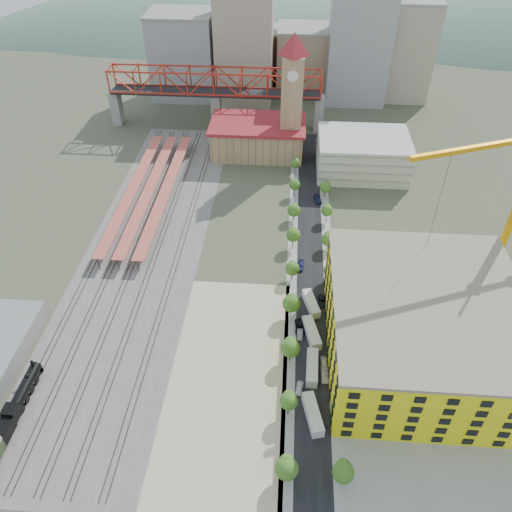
# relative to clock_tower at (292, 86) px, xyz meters

# --- Properties ---
(ground) EXTENTS (400.00, 400.00, 0.00)m
(ground) POSITION_rel_clock_tower_xyz_m (-8.00, -79.99, -28.70)
(ground) COLOR #474C38
(ground) RESTS_ON ground
(ballast_strip) EXTENTS (36.00, 165.00, 0.06)m
(ballast_strip) POSITION_rel_clock_tower_xyz_m (-44.00, -62.49, -28.67)
(ballast_strip) COLOR #605E59
(ballast_strip) RESTS_ON ground
(dirt_lot) EXTENTS (28.00, 67.00, 0.06)m
(dirt_lot) POSITION_rel_clock_tower_xyz_m (-12.00, -111.49, -28.67)
(dirt_lot) COLOR tan
(dirt_lot) RESTS_ON ground
(street_asphalt) EXTENTS (12.00, 170.00, 0.06)m
(street_asphalt) POSITION_rel_clock_tower_xyz_m (8.00, -64.99, -28.67)
(street_asphalt) COLOR black
(street_asphalt) RESTS_ON ground
(sidewalk_west) EXTENTS (3.00, 170.00, 0.04)m
(sidewalk_west) POSITION_rel_clock_tower_xyz_m (2.50, -64.99, -28.68)
(sidewalk_west) COLOR gray
(sidewalk_west) RESTS_ON ground
(sidewalk_east) EXTENTS (3.00, 170.00, 0.04)m
(sidewalk_east) POSITION_rel_clock_tower_xyz_m (13.50, -64.99, -28.68)
(sidewalk_east) COLOR gray
(sidewalk_east) RESTS_ON ground
(construction_pad) EXTENTS (50.00, 90.00, 0.06)m
(construction_pad) POSITION_rel_clock_tower_xyz_m (37.00, -99.99, -28.67)
(construction_pad) COLOR gray
(construction_pad) RESTS_ON ground
(rail_tracks) EXTENTS (26.56, 160.00, 0.18)m
(rail_tracks) POSITION_rel_clock_tower_xyz_m (-45.80, -62.49, -28.55)
(rail_tracks) COLOR #382B23
(rail_tracks) RESTS_ON ground
(platform_canopies) EXTENTS (16.00, 80.00, 4.12)m
(platform_canopies) POSITION_rel_clock_tower_xyz_m (-49.00, -34.99, -24.70)
(platform_canopies) COLOR #D55D52
(platform_canopies) RESTS_ON ground
(station_hall) EXTENTS (38.00, 24.00, 13.10)m
(station_hall) POSITION_rel_clock_tower_xyz_m (-13.00, 2.01, -22.03)
(station_hall) COLOR tan
(station_hall) RESTS_ON ground
(clock_tower) EXTENTS (12.00, 12.00, 52.00)m
(clock_tower) POSITION_rel_clock_tower_xyz_m (0.00, 0.00, 0.00)
(clock_tower) COLOR tan
(clock_tower) RESTS_ON ground
(parking_garage) EXTENTS (34.00, 26.00, 14.00)m
(parking_garage) POSITION_rel_clock_tower_xyz_m (28.00, -9.99, -21.70)
(parking_garage) COLOR silver
(parking_garage) RESTS_ON ground
(truss_bridge) EXTENTS (94.00, 9.60, 25.60)m
(truss_bridge) POSITION_rel_clock_tower_xyz_m (-33.00, 25.01, -9.83)
(truss_bridge) COLOR gray
(truss_bridge) RESTS_ON ground
(construction_building) EXTENTS (44.60, 50.60, 18.80)m
(construction_building) POSITION_rel_clock_tower_xyz_m (34.00, -99.99, -19.29)
(construction_building) COLOR #F8FF15
(construction_building) RESTS_ON ground
(street_trees) EXTENTS (15.40, 124.40, 8.00)m
(street_trees) POSITION_rel_clock_tower_xyz_m (8.00, -74.99, -28.70)
(street_trees) COLOR #386F21
(street_trees) RESTS_ON ground
(skyline) EXTENTS (133.00, 46.00, 60.00)m
(skyline) POSITION_rel_clock_tower_xyz_m (-0.53, 62.32, -5.89)
(skyline) COLOR #9EA0A3
(skyline) RESTS_ON ground
(distant_hills) EXTENTS (647.00, 264.00, 227.00)m
(distant_hills) POSITION_rel_clock_tower_xyz_m (37.28, 180.01, -108.23)
(distant_hills) COLOR #4C6B59
(distant_hills) RESTS_ON ground
(locomotive) EXTENTS (2.94, 22.66, 5.66)m
(locomotive) POSITION_rel_clock_tower_xyz_m (-58.00, -122.53, -26.58)
(locomotive) COLOR black
(locomotive) RESTS_ON ground
(site_trailer_a) EXTENTS (4.99, 10.53, 2.79)m
(site_trailer_a) POSITION_rel_clock_tower_xyz_m (8.00, -120.58, -27.30)
(site_trailer_a) COLOR silver
(site_trailer_a) RESTS_ON ground
(site_trailer_b) EXTENTS (3.02, 10.22, 2.77)m
(site_trailer_b) POSITION_rel_clock_tower_xyz_m (8.00, -107.82, -27.31)
(site_trailer_b) COLOR silver
(site_trailer_b) RESTS_ON ground
(site_trailer_c) EXTENTS (5.12, 10.39, 2.75)m
(site_trailer_c) POSITION_rel_clock_tower_xyz_m (8.00, -96.69, -27.32)
(site_trailer_c) COLOR silver
(site_trailer_c) RESTS_ON ground
(site_trailer_d) EXTENTS (5.03, 9.79, 2.59)m
(site_trailer_d) POSITION_rel_clock_tower_xyz_m (8.00, -86.03, -27.40)
(site_trailer_d) COLOR silver
(site_trailer_d) RESTS_ON ground
(car_0) EXTENTS (2.10, 4.11, 1.34)m
(car_0) POSITION_rel_clock_tower_xyz_m (5.00, -113.52, -28.03)
(car_0) COLOR silver
(car_0) RESTS_ON ground
(car_1) EXTENTS (1.53, 4.12, 1.35)m
(car_1) POSITION_rel_clock_tower_xyz_m (5.00, -96.72, -28.02)
(car_1) COLOR gray
(car_1) RESTS_ON ground
(car_2) EXTENTS (2.86, 5.62, 1.52)m
(car_2) POSITION_rel_clock_tower_xyz_m (5.00, -94.30, -27.94)
(car_2) COLOR black
(car_2) RESTS_ON ground
(car_3) EXTENTS (2.34, 4.86, 1.36)m
(car_3) POSITION_rel_clock_tower_xyz_m (5.00, -69.72, -28.01)
(car_3) COLOR navy
(car_3) RESTS_ON ground
(car_4) EXTENTS (1.89, 4.42, 1.49)m
(car_4) POSITION_rel_clock_tower_xyz_m (11.00, -105.90, -27.95)
(car_4) COLOR silver
(car_4) RESTS_ON ground
(car_5) EXTENTS (1.79, 4.69, 1.53)m
(car_5) POSITION_rel_clock_tower_xyz_m (11.00, -109.30, -27.93)
(car_5) COLOR #A7A6AB
(car_5) RESTS_ON ground
(car_6) EXTENTS (2.40, 4.91, 1.34)m
(car_6) POSITION_rel_clock_tower_xyz_m (11.00, -84.08, -28.02)
(car_6) COLOR black
(car_6) RESTS_ON ground
(car_7) EXTENTS (2.97, 5.54, 1.53)m
(car_7) POSITION_rel_clock_tower_xyz_m (11.00, -33.07, -27.93)
(car_7) COLOR navy
(car_7) RESTS_ON ground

